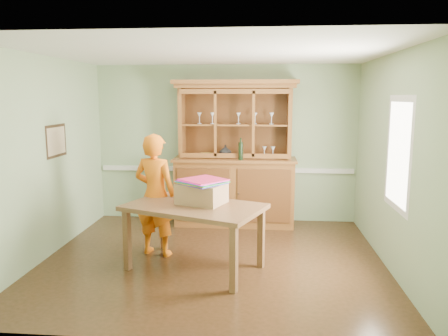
# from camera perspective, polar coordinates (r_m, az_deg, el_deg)

# --- Properties ---
(floor) EXTENTS (4.50, 4.50, 0.00)m
(floor) POSITION_cam_1_polar(r_m,az_deg,el_deg) (5.98, -1.45, -11.87)
(floor) COLOR #472917
(floor) RESTS_ON ground
(ceiling) EXTENTS (4.50, 4.50, 0.00)m
(ceiling) POSITION_cam_1_polar(r_m,az_deg,el_deg) (5.61, -1.57, 14.82)
(ceiling) COLOR white
(ceiling) RESTS_ON wall_back
(wall_back) EXTENTS (4.50, 0.00, 4.50)m
(wall_back) POSITION_cam_1_polar(r_m,az_deg,el_deg) (7.61, 0.22, 3.19)
(wall_back) COLOR #8DA87E
(wall_back) RESTS_ON floor
(wall_left) EXTENTS (0.00, 4.00, 4.00)m
(wall_left) POSITION_cam_1_polar(r_m,az_deg,el_deg) (6.31, -22.27, 1.22)
(wall_left) COLOR #8DA87E
(wall_left) RESTS_ON floor
(wall_right) EXTENTS (0.00, 4.00, 4.00)m
(wall_right) POSITION_cam_1_polar(r_m,az_deg,el_deg) (5.83, 21.04, 0.68)
(wall_right) COLOR #8DA87E
(wall_right) RESTS_ON floor
(wall_front) EXTENTS (4.50, 0.00, 4.50)m
(wall_front) POSITION_cam_1_polar(r_m,az_deg,el_deg) (3.69, -5.08, -3.42)
(wall_front) COLOR #8DA87E
(wall_front) RESTS_ON floor
(chair_rail) EXTENTS (4.41, 0.05, 0.08)m
(chair_rail) POSITION_cam_1_polar(r_m,az_deg,el_deg) (7.65, 0.20, -0.18)
(chair_rail) COLOR silver
(chair_rail) RESTS_ON wall_back
(framed_map) EXTENTS (0.03, 0.60, 0.46)m
(framed_map) POSITION_cam_1_polar(r_m,az_deg,el_deg) (6.54, -21.02, 3.32)
(framed_map) COLOR #322214
(framed_map) RESTS_ON wall_left
(window_panel) EXTENTS (0.03, 0.96, 1.36)m
(window_panel) POSITION_cam_1_polar(r_m,az_deg,el_deg) (5.52, 21.77, 1.76)
(window_panel) COLOR silver
(window_panel) RESTS_ON wall_right
(china_hutch) EXTENTS (2.07, 0.68, 2.43)m
(china_hutch) POSITION_cam_1_polar(r_m,az_deg,el_deg) (7.40, 1.40, -0.91)
(china_hutch) COLOR brown
(china_hutch) RESTS_ON floor
(dining_table) EXTENTS (1.90, 1.53, 0.83)m
(dining_table) POSITION_cam_1_polar(r_m,az_deg,el_deg) (5.49, -3.92, -5.84)
(dining_table) COLOR brown
(dining_table) RESTS_ON floor
(cardboard_box) EXTENTS (0.67, 0.61, 0.26)m
(cardboard_box) POSITION_cam_1_polar(r_m,az_deg,el_deg) (5.52, -2.93, -3.32)
(cardboard_box) COLOR #98764E
(cardboard_box) RESTS_ON dining_table
(kite_stack) EXTENTS (0.66, 0.66, 0.06)m
(kite_stack) POSITION_cam_1_polar(r_m,az_deg,el_deg) (5.45, -2.79, -1.77)
(kite_stack) COLOR #3A2BCD
(kite_stack) RESTS_ON cardboard_box
(person) EXTENTS (0.70, 0.55, 1.68)m
(person) POSITION_cam_1_polar(r_m,az_deg,el_deg) (6.03, -8.96, -3.49)
(person) COLOR orange
(person) RESTS_ON floor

